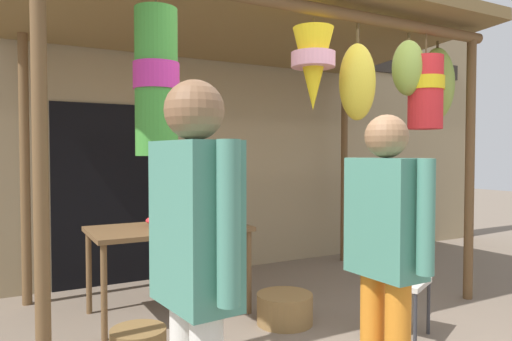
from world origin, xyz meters
name	(u,v)px	position (x,y,z in m)	size (l,w,h in m)	color
shop_facade	(202,89)	(-0.01, 2.71, 2.25)	(10.03, 0.29, 4.51)	#9E8966
market_stall_canopy	(272,41)	(0.03, 1.08, 2.50)	(4.39, 2.43, 2.86)	brown
display_table	(169,235)	(-0.89, 1.36, 0.72)	(1.37, 0.80, 0.79)	brown
flower_heap_on_table	(179,219)	(-0.78, 1.39, 0.85)	(0.58, 0.41, 0.11)	red
folding_chair	(390,272)	(0.51, 0.03, 0.50)	(0.54, 0.54, 0.84)	beige
wicker_basket_spare	(285,309)	(-0.10, 0.64, 0.13)	(0.48, 0.48, 0.26)	olive
customer_foreground	(385,245)	(-0.47, -0.91, 0.98)	(0.23, 0.59, 1.66)	orange
shopper_by_bananas	(195,260)	(-1.56, -1.00, 1.04)	(0.26, 0.59, 1.74)	silver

